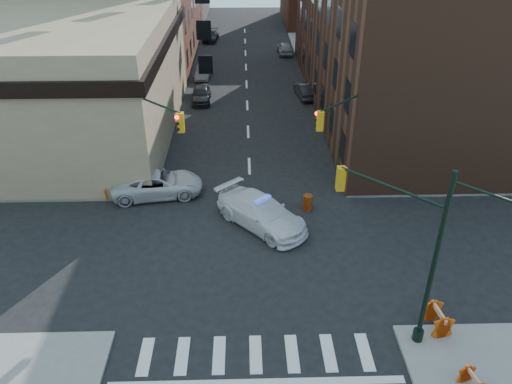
{
  "coord_description": "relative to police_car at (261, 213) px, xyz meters",
  "views": [
    {
      "loc": [
        -0.37,
        -21.06,
        16.07
      ],
      "look_at": [
        0.27,
        2.62,
        2.2
      ],
      "focal_mm": 35.0,
      "sensor_mm": 36.0,
      "label": 1
    }
  ],
  "objects": [
    {
      "name": "signal_pole_ne",
      "position": [
        5.26,
        2.74,
        3.48
      ],
      "size": [
        3.67,
        3.58,
        8.0
      ],
      "rotation": [
        0.0,
        0.0,
        -2.36
      ],
      "color": "black",
      "rests_on": "sidewalk_ne"
    },
    {
      "name": "barricade_se_a",
      "position": [
        7.2,
        -8.31,
        -0.19
      ],
      "size": [
        0.84,
        1.44,
        1.03
      ],
      "primitive_type": null,
      "rotation": [
        0.0,
        0.0,
        1.69
      ],
      "color": "#E2460A",
      "rests_on": "sidewalk_se"
    },
    {
      "name": "pickup",
      "position": [
        -6.38,
        3.6,
        -0.08
      ],
      "size": [
        5.94,
        3.4,
        1.56
      ],
      "primitive_type": "imported",
      "rotation": [
        0.0,
        0.0,
        1.72
      ],
      "color": "silver",
      "rests_on": "ground"
    },
    {
      "name": "parked_car_wnear",
      "position": [
        -4.79,
        20.49,
        -0.14
      ],
      "size": [
        1.79,
        4.23,
        1.43
      ],
      "primitive_type": "imported",
      "rotation": [
        0.0,
        0.0,
        0.03
      ],
      "color": "black",
      "rests_on": "ground"
    },
    {
      "name": "police_car",
      "position": [
        0.0,
        0.0,
        0.0
      ],
      "size": [
        5.76,
        5.98,
        1.72
      ],
      "primitive_type": "imported",
      "rotation": [
        0.0,
        0.0,
        0.74
      ],
      "color": "white",
      "rests_on": "ground"
    },
    {
      "name": "parked_car_wdeep",
      "position": [
        -5.1,
        43.59,
        -0.22
      ],
      "size": [
        2.13,
        4.52,
        1.27
      ],
      "primitive_type": "imported",
      "rotation": [
        0.0,
        0.0,
        -0.08
      ],
      "color": "black",
      "rests_on": "ground"
    },
    {
      "name": "barrel_road",
      "position": [
        2.83,
        1.6,
        -0.37
      ],
      "size": [
        0.57,
        0.57,
        0.98
      ],
      "primitive_type": "cylinder",
      "rotation": [
        0.0,
        0.0,
        0.04
      ],
      "color": "#E03B0A",
      "rests_on": "ground"
    },
    {
      "name": "parked_car_wfar",
      "position": [
        -5.02,
        27.59,
        -0.21
      ],
      "size": [
        1.68,
        4.03,
        1.3
      ],
      "primitive_type": "imported",
      "rotation": [
        0.0,
        0.0,
        -0.08
      ],
      "color": "gray",
      "rests_on": "ground"
    },
    {
      "name": "parked_car_enear",
      "position": [
        4.92,
        21.38,
        -0.17
      ],
      "size": [
        1.95,
        4.3,
        1.37
      ],
      "primitive_type": "imported",
      "rotation": [
        0.0,
        0.0,
        3.27
      ],
      "color": "black",
      "rests_on": "ground"
    },
    {
      "name": "sidewalk_ne",
      "position": [
        22.42,
        30.14,
        -0.78
      ],
      "size": [
        34.0,
        54.5,
        0.15
      ],
      "primitive_type": "cube",
      "color": "gray",
      "rests_on": "ground"
    },
    {
      "name": "parked_car_efar",
      "position": [
        4.19,
        36.91,
        -0.15
      ],
      "size": [
        1.82,
        4.2,
        1.41
      ],
      "primitive_type": "imported",
      "rotation": [
        0.0,
        0.0,
        3.18
      ],
      "color": "gray",
      "rests_on": "ground"
    },
    {
      "name": "signal_pole_nw",
      "position": [
        -6.43,
        2.72,
        3.48
      ],
      "size": [
        3.58,
        3.67,
        8.0
      ],
      "rotation": [
        0.0,
        0.0,
        -0.79
      ],
      "color": "black",
      "rests_on": "sidewalk_nw"
    },
    {
      "name": "ground",
      "position": [
        -0.58,
        -2.61,
        -0.86
      ],
      "size": [
        140.0,
        140.0,
        0.0
      ],
      "primitive_type": "plane",
      "color": "black",
      "rests_on": "ground"
    },
    {
      "name": "barrel_bank",
      "position": [
        -6.08,
        3.04,
        -0.39
      ],
      "size": [
        0.64,
        0.64,
        0.94
      ],
      "primitive_type": "cylinder",
      "rotation": [
        0.0,
        0.0,
        -0.27
      ],
      "color": "#E3410A",
      "rests_on": "ground"
    },
    {
      "name": "pedestrian_a",
      "position": [
        -7.17,
        6.46,
        0.11
      ],
      "size": [
        0.71,
        0.63,
        1.63
      ],
      "primitive_type": "imported",
      "rotation": [
        0.0,
        0.0,
        -0.52
      ],
      "color": "black",
      "rests_on": "sidewalk_nw"
    },
    {
      "name": "bank_building",
      "position": [
        -17.58,
        13.89,
        3.64
      ],
      "size": [
        22.0,
        22.0,
        9.0
      ],
      "primitive_type": "cube",
      "color": "tan",
      "rests_on": "ground"
    },
    {
      "name": "pedestrian_c",
      "position": [
        -13.58,
        4.69,
        0.29
      ],
      "size": [
        1.22,
        1.08,
        1.99
      ],
      "primitive_type": "imported",
      "rotation": [
        0.0,
        0.0,
        0.63
      ],
      "color": "#212532",
      "rests_on": "sidewalk_nw"
    },
    {
      "name": "sidewalk_nw",
      "position": [
        -23.58,
        30.14,
        -0.78
      ],
      "size": [
        34.0,
        54.5,
        0.15
      ],
      "primitive_type": "cube",
      "color": "gray",
      "rests_on": "ground"
    },
    {
      "name": "barricade_nw_b",
      "position": [
        -9.08,
        3.09,
        -0.31
      ],
      "size": [
        1.11,
        0.64,
        0.8
      ],
      "primitive_type": null,
      "rotation": [
        0.0,
        0.0,
        0.11
      ],
      "color": "#E35B0A",
      "rests_on": "sidewalk_nw"
    },
    {
      "name": "tree_ne_far",
      "position": [
        6.92,
        31.39,
        2.63
      ],
      "size": [
        3.0,
        3.0,
        4.85
      ],
      "color": "black",
      "rests_on": "sidewalk_ne"
    },
    {
      "name": "barricade_se_b",
      "position": [
        7.45,
        -11.48,
        -0.3
      ],
      "size": [
        0.74,
        1.16,
        0.81
      ],
      "primitive_type": null,
      "rotation": [
        0.0,
        0.0,
        1.77
      ],
      "color": "red",
      "rests_on": "sidewalk_se"
    },
    {
      "name": "commercial_row_ne",
      "position": [
        12.42,
        19.89,
        6.14
      ],
      "size": [
        14.0,
        34.0,
        14.0
      ],
      "primitive_type": "cube",
      "color": "#4B2D1E",
      "rests_on": "ground"
    },
    {
      "name": "tree_ne_near",
      "position": [
        6.92,
        23.39,
        2.63
      ],
      "size": [
        3.0,
        3.0,
        4.85
      ],
      "color": "black",
      "rests_on": "sidewalk_ne"
    },
    {
      "name": "barricade_nw_a",
      "position": [
        -7.08,
        3.09,
        -0.3
      ],
      "size": [
        1.12,
        0.61,
        0.82
      ],
      "primitive_type": null,
      "rotation": [
        0.0,
        0.0,
        0.06
      ],
      "color": "orange",
      "rests_on": "sidewalk_nw"
    },
    {
      "name": "pedestrian_b",
      "position": [
        -10.16,
        5.65,
        0.23
      ],
      "size": [
        1.14,
        1.06,
        1.87
      ],
      "primitive_type": "imported",
      "rotation": [
        0.0,
        0.0,
        0.51
      ],
      "color": "black",
      "rests_on": "sidewalk_nw"
    },
    {
      "name": "signal_pole_se",
      "position": [
        5.46,
        -8.14,
        3.76
      ],
      "size": [
        5.4,
        5.27,
        8.0
      ],
      "rotation": [
        0.0,
        0.0,
        2.36
      ],
      "color": "black",
      "rests_on": "sidewalk_se"
    }
  ]
}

